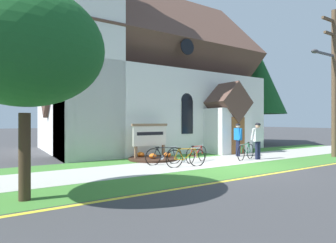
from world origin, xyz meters
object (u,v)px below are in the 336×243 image
at_px(bicycle_green, 164,156).
at_px(cyclist_in_yellow_jersey, 258,138).
at_px(cyclist_in_red_jersey, 238,137).
at_px(verge_sapling, 25,48).
at_px(bicycle_blue, 196,154).
at_px(utility_pole, 333,75).
at_px(bicycle_silver, 246,152).
at_px(bicycle_white, 186,158).
at_px(roadside_conifer, 259,83).
at_px(church_sign, 150,136).

xyz_separation_m(bicycle_green, cyclist_in_yellow_jersey, (4.63, -1.16, 0.68)).
bearing_deg(cyclist_in_red_jersey, verge_sapling, -163.65).
relative_size(bicycle_blue, utility_pole, 0.21).
bearing_deg(bicycle_silver, utility_pole, -20.90).
xyz_separation_m(bicycle_white, roadside_conifer, (11.76, 5.94, 4.60)).
distance_m(bicycle_white, verge_sapling, 6.98).
bearing_deg(utility_pole, bicycle_green, 163.32).
height_order(bicycle_white, roadside_conifer, roadside_conifer).
xyz_separation_m(bicycle_silver, cyclist_in_yellow_jersey, (0.50, -0.30, 0.67)).
relative_size(church_sign, utility_pole, 0.26).
bearing_deg(cyclist_in_yellow_jersey, bicycle_green, 165.89).
bearing_deg(utility_pole, bicycle_white, 169.39).
relative_size(bicycle_green, cyclist_in_red_jersey, 1.02).
height_order(bicycle_silver, bicycle_blue, bicycle_silver).
height_order(utility_pole, verge_sapling, utility_pole).
relative_size(bicycle_silver, verge_sapling, 0.35).
bearing_deg(cyclist_in_red_jersey, cyclist_in_yellow_jersey, -93.90).
bearing_deg(church_sign, bicycle_blue, -57.33).
height_order(bicycle_green, roadside_conifer, roadside_conifer).
relative_size(bicycle_blue, bicycle_green, 0.92).
bearing_deg(verge_sapling, utility_pole, 0.82).
distance_m(utility_pole, verge_sapling, 14.29).
bearing_deg(bicycle_blue, cyclist_in_yellow_jersey, -17.20).
bearing_deg(roadside_conifer, bicycle_silver, -144.37).
height_order(bicycle_blue, cyclist_in_red_jersey, cyclist_in_red_jersey).
bearing_deg(cyclist_in_yellow_jersey, bicycle_silver, 148.66).
bearing_deg(bicycle_green, roadside_conifer, 21.91).
distance_m(church_sign, verge_sapling, 7.84).
height_order(bicycle_silver, verge_sapling, verge_sapling).
relative_size(bicycle_silver, bicycle_blue, 1.05).
height_order(bicycle_silver, bicycle_green, bicycle_silver).
bearing_deg(utility_pole, bicycle_blue, 161.46).
bearing_deg(cyclist_in_yellow_jersey, bicycle_white, 178.49).
xyz_separation_m(church_sign, bicycle_white, (0.10, -2.85, -0.76)).
bearing_deg(utility_pole, verge_sapling, -179.18).
bearing_deg(bicycle_blue, bicycle_silver, -14.10).
bearing_deg(bicycle_white, bicycle_green, 110.67).
bearing_deg(utility_pole, bicycle_silver, 159.10).
xyz_separation_m(church_sign, bicycle_green, (-0.30, -1.80, -0.76)).
xyz_separation_m(bicycle_white, verge_sapling, (-5.96, -1.76, 3.19)).
xyz_separation_m(church_sign, cyclist_in_red_jersey, (4.42, -1.59, -0.11)).
relative_size(bicycle_white, bicycle_green, 0.99).
height_order(cyclist_in_red_jersey, cyclist_in_yellow_jersey, cyclist_in_yellow_jersey).
bearing_deg(roadside_conifer, bicycle_blue, -154.16).
bearing_deg(cyclist_in_red_jersey, bicycle_white, -163.81).
height_order(cyclist_in_yellow_jersey, verge_sapling, verge_sapling).
bearing_deg(bicycle_blue, verge_sapling, -160.12).
bearing_deg(verge_sapling, church_sign, 38.18).
relative_size(bicycle_blue, bicycle_white, 0.93).
distance_m(bicycle_silver, bicycle_white, 3.74).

